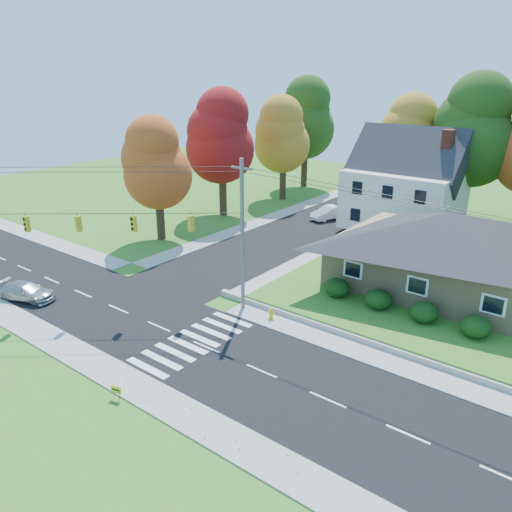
{
  "coord_description": "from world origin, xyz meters",
  "views": [
    {
      "loc": [
        17.6,
        -18.04,
        14.85
      ],
      "look_at": [
        -2.58,
        8.0,
        2.68
      ],
      "focal_mm": 35.0,
      "sensor_mm": 36.0,
      "label": 1
    }
  ],
  "objects_px": {
    "silver_sedan": "(26,291)",
    "fire_hydrant": "(271,314)",
    "ranch_house": "(446,249)",
    "white_car": "(329,213)"
  },
  "relations": [
    {
      "from": "silver_sedan",
      "to": "fire_hydrant",
      "type": "bearing_deg",
      "value": -80.73
    },
    {
      "from": "ranch_house",
      "to": "silver_sedan",
      "type": "bearing_deg",
      "value": -139.59
    },
    {
      "from": "fire_hydrant",
      "to": "silver_sedan",
      "type": "bearing_deg",
      "value": -152.02
    },
    {
      "from": "white_car",
      "to": "fire_hydrant",
      "type": "relative_size",
      "value": 5.34
    },
    {
      "from": "ranch_house",
      "to": "fire_hydrant",
      "type": "distance_m",
      "value": 13.32
    },
    {
      "from": "ranch_house",
      "to": "white_car",
      "type": "bearing_deg",
      "value": 143.94
    },
    {
      "from": "silver_sedan",
      "to": "white_car",
      "type": "bearing_deg",
      "value": -30.56
    },
    {
      "from": "ranch_house",
      "to": "fire_hydrant",
      "type": "bearing_deg",
      "value": -123.14
    },
    {
      "from": "white_car",
      "to": "fire_hydrant",
      "type": "height_order",
      "value": "white_car"
    },
    {
      "from": "ranch_house",
      "to": "fire_hydrant",
      "type": "relative_size",
      "value": 18.2
    }
  ]
}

